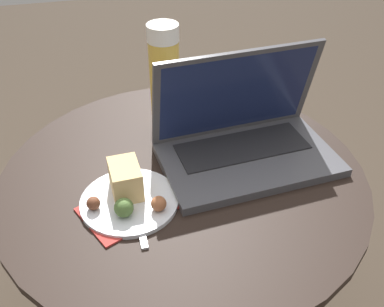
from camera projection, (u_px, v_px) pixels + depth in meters
name	position (u px, v px, depth m)	size (l,w,h in m)	color
table	(184.00, 217.00, 0.99)	(0.74, 0.74, 0.58)	#9E9EA3
napkin	(130.00, 207.00, 0.83)	(0.20, 0.18, 0.00)	#B7332D
laptop	(244.00, 137.00, 0.93)	(0.37, 0.24, 0.23)	#47474C
beer_glass	(166.00, 81.00, 0.96)	(0.07, 0.07, 0.25)	gold
snack_plate	(128.00, 193.00, 0.83)	(0.18, 0.18, 0.07)	silver
fork	(137.00, 209.00, 0.82)	(0.02, 0.17, 0.00)	#B2B2B7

